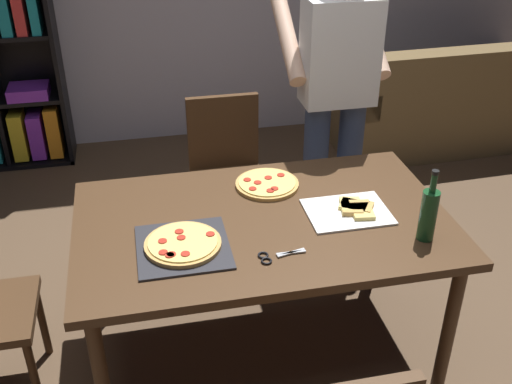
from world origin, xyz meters
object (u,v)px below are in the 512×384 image
object	(u,v)px
couch	(440,107)
pepperoni_pizza_on_tray	(183,245)
dining_table	(263,233)
person_serving_pizza	(336,92)
kitchen_scissors	(274,256)
wine_bottle	(428,214)
second_pizza_plain	(267,184)
chair_far_side	(227,164)

from	to	relation	value
couch	pepperoni_pizza_on_tray	distance (m)	3.14
dining_table	pepperoni_pizza_on_tray	xyz separation A→B (m)	(-0.36, -0.14, 0.09)
person_serving_pizza	kitchen_scissors	size ratio (longest dim) A/B	8.93
kitchen_scissors	wine_bottle	bearing A→B (deg)	0.02
dining_table	second_pizza_plain	world-z (taller)	second_pizza_plain
chair_far_side	pepperoni_pizza_on_tray	bearing A→B (deg)	-107.87
dining_table	kitchen_scissors	xyz separation A→B (m)	(-0.02, -0.28, 0.08)
person_serving_pizza	second_pizza_plain	world-z (taller)	person_serving_pizza
dining_table	wine_bottle	bearing A→B (deg)	-24.22
pepperoni_pizza_on_tray	wine_bottle	xyz separation A→B (m)	(0.98, -0.14, 0.10)
kitchen_scissors	second_pizza_plain	bearing A→B (deg)	79.96
dining_table	chair_far_side	size ratio (longest dim) A/B	1.79
person_serving_pizza	kitchen_scissors	distance (m)	1.22
pepperoni_pizza_on_tray	wine_bottle	bearing A→B (deg)	-7.92
couch	second_pizza_plain	world-z (taller)	couch
wine_bottle	dining_table	bearing A→B (deg)	155.78
second_pizza_plain	person_serving_pizza	bearing A→B (deg)	44.78
wine_bottle	couch	bearing A→B (deg)	60.46
couch	wine_bottle	size ratio (longest dim) A/B	5.46
wine_bottle	kitchen_scissors	xyz separation A→B (m)	(-0.64, -0.00, -0.11)
chair_far_side	second_pizza_plain	distance (m)	0.75
dining_table	couch	world-z (taller)	couch
dining_table	couch	size ratio (longest dim) A/B	0.94
chair_far_side	person_serving_pizza	size ratio (longest dim) A/B	0.51
person_serving_pizza	pepperoni_pizza_on_tray	size ratio (longest dim) A/B	4.73
couch	second_pizza_plain	bearing A→B (deg)	-136.81
person_serving_pizza	pepperoni_pizza_on_tray	distance (m)	1.32
dining_table	pepperoni_pizza_on_tray	world-z (taller)	pepperoni_pizza_on_tray
chair_far_side	couch	bearing A→B (deg)	27.87
dining_table	couch	distance (m)	2.78
second_pizza_plain	couch	bearing A→B (deg)	43.19
dining_table	kitchen_scissors	bearing A→B (deg)	-93.67
chair_far_side	person_serving_pizza	world-z (taller)	person_serving_pizza
person_serving_pizza	couch	bearing A→B (deg)	42.59
person_serving_pizza	second_pizza_plain	xyz separation A→B (m)	(-0.49, -0.48, -0.24)
pepperoni_pizza_on_tray	wine_bottle	distance (m)	1.00
wine_bottle	kitchen_scissors	bearing A→B (deg)	-179.98
couch	pepperoni_pizza_on_tray	xyz separation A→B (m)	(-2.26, -2.13, 0.46)
pepperoni_pizza_on_tray	couch	bearing A→B (deg)	43.23
dining_table	kitchen_scissors	world-z (taller)	kitchen_scissors
dining_table	person_serving_pizza	distance (m)	1.00
chair_far_side	kitchen_scissors	distance (m)	1.28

